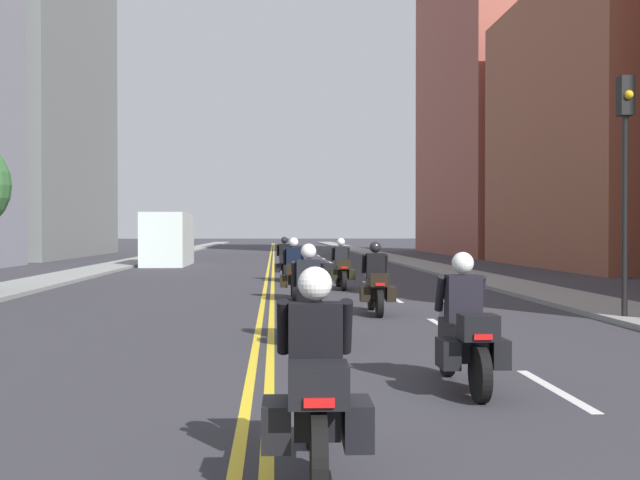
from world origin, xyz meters
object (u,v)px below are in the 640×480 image
(motorcycle_3, at_px, (376,285))
(parked_truck, at_px, (169,242))
(motorcycle_0, at_px, (315,392))
(motorcycle_1, at_px, (465,334))
(motorcycle_6, at_px, (285,263))
(traffic_light_near, at_px, (625,153))
(motorcycle_5, at_px, (341,269))
(motorcycle_4, at_px, (294,274))
(motorcycle_2, at_px, (309,303))

(motorcycle_3, height_order, parked_truck, parked_truck)
(motorcycle_0, bearing_deg, motorcycle_1, 59.95)
(motorcycle_6, distance_m, traffic_light_near, 15.20)
(motorcycle_5, relative_size, traffic_light_near, 0.44)
(motorcycle_0, xyz_separation_m, motorcycle_3, (1.95, 11.27, -0.02))
(motorcycle_3, bearing_deg, motorcycle_6, 100.04)
(motorcycle_4, xyz_separation_m, traffic_light_near, (6.60, -5.51, 2.76))
(traffic_light_near, bearing_deg, motorcycle_2, -159.10)
(motorcycle_0, xyz_separation_m, traffic_light_near, (6.82, 9.54, 2.76))
(parked_truck, bearing_deg, motorcycle_2, -77.85)
(motorcycle_3, height_order, motorcycle_4, motorcycle_4)
(motorcycle_1, xyz_separation_m, motorcycle_6, (-1.84, 19.73, 0.00))
(motorcycle_2, distance_m, motorcycle_6, 15.83)
(motorcycle_4, relative_size, traffic_light_near, 0.43)
(motorcycle_3, height_order, motorcycle_6, motorcycle_6)
(motorcycle_3, distance_m, motorcycle_4, 4.16)
(traffic_light_near, xyz_separation_m, parked_truck, (-12.81, 26.57, -2.16))
(motorcycle_0, height_order, motorcycle_4, motorcycle_4)
(motorcycle_5, relative_size, parked_truck, 0.34)
(motorcycle_2, height_order, motorcycle_6, motorcycle_2)
(motorcycle_3, distance_m, traffic_light_near, 5.87)
(motorcycle_0, distance_m, parked_truck, 36.61)
(motorcycle_1, height_order, motorcycle_2, motorcycle_2)
(motorcycle_2, height_order, traffic_light_near, traffic_light_near)
(motorcycle_3, bearing_deg, motorcycle_1, -89.42)
(motorcycle_0, relative_size, motorcycle_1, 1.05)
(motorcycle_0, xyz_separation_m, motorcycle_4, (0.22, 15.05, 0.01))
(motorcycle_4, distance_m, traffic_light_near, 9.03)
(motorcycle_3, height_order, traffic_light_near, traffic_light_near)
(motorcycle_0, xyz_separation_m, motorcycle_2, (0.26, 7.04, -0.01))
(motorcycle_0, distance_m, motorcycle_4, 15.05)
(motorcycle_2, height_order, motorcycle_5, motorcycle_2)
(motorcycle_2, xyz_separation_m, motorcycle_5, (1.55, 11.51, -0.01))
(motorcycle_2, xyz_separation_m, parked_truck, (-6.26, 29.07, 0.61))
(motorcycle_2, bearing_deg, motorcycle_3, 70.14)
(motorcycle_0, bearing_deg, motorcycle_5, 85.71)
(motorcycle_6, bearing_deg, motorcycle_3, -81.78)
(motorcycle_6, bearing_deg, parked_truck, 113.63)
(motorcycle_1, bearing_deg, parked_truck, 103.07)
(motorcycle_3, distance_m, motorcycle_6, 11.75)
(motorcycle_5, distance_m, traffic_light_near, 10.68)
(motorcycle_5, height_order, motorcycle_6, motorcycle_6)
(motorcycle_1, relative_size, motorcycle_4, 1.00)
(motorcycle_3, relative_size, parked_truck, 0.34)
(motorcycle_4, distance_m, motorcycle_6, 7.82)
(traffic_light_near, bearing_deg, parked_truck, 115.75)
(motorcycle_6, height_order, traffic_light_near, traffic_light_near)
(motorcycle_2, relative_size, motorcycle_3, 1.00)
(motorcycle_4, distance_m, motorcycle_5, 3.84)
(motorcycle_0, height_order, motorcycle_6, motorcycle_6)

